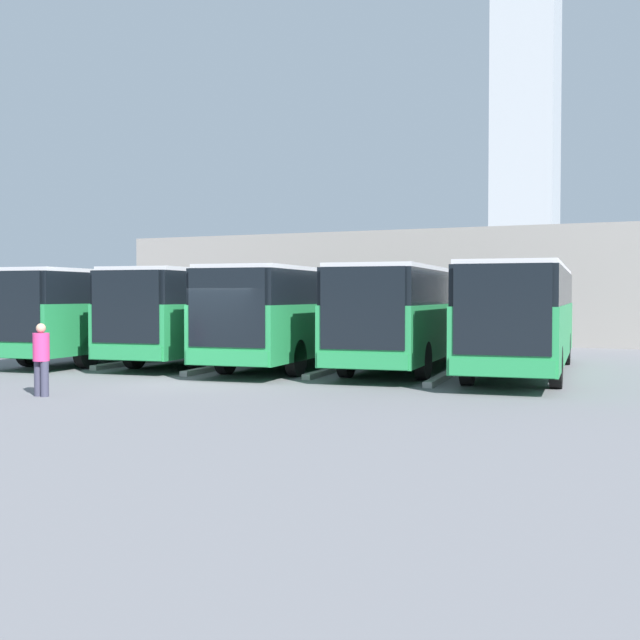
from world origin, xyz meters
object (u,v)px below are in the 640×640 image
at_px(bus_0, 523,314).
at_px(bus_4, 120,310).
at_px(bus_2, 303,312).
at_px(bus_3, 217,311).
at_px(pedestrian, 41,357).
at_px(bus_1, 412,312).

bearing_deg(bus_0, bus_4, -3.51).
relative_size(bus_2, bus_4, 1.00).
xyz_separation_m(bus_3, pedestrian, (-1.59, 10.28, -0.87)).
height_order(bus_0, pedestrian, bus_0).
distance_m(bus_1, bus_2, 3.62).
relative_size(bus_2, bus_3, 1.00).
xyz_separation_m(bus_2, pedestrian, (1.98, 9.85, -0.87)).
bearing_deg(bus_2, bus_4, -2.18).
distance_m(bus_0, bus_1, 3.61).
distance_m(bus_1, bus_4, 10.76).
height_order(bus_3, bus_4, same).
height_order(bus_0, bus_1, same).
xyz_separation_m(bus_1, bus_4, (10.72, 0.93, 0.00)).
xyz_separation_m(bus_3, bus_4, (3.57, 0.79, 0.00)).
bearing_deg(bus_2, bus_0, 175.15).
bearing_deg(bus_0, bus_2, -4.85).
bearing_deg(pedestrian, bus_4, -56.71).
xyz_separation_m(bus_1, pedestrian, (5.55, 10.42, -0.87)).
height_order(bus_0, bus_3, same).
bearing_deg(bus_3, bus_1, 176.02).
relative_size(bus_1, bus_4, 1.00).
bearing_deg(bus_1, pedestrian, 56.87).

